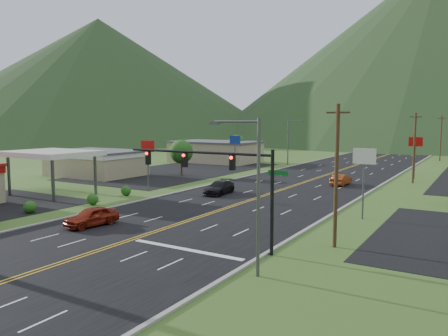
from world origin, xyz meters
The scene contains 20 objects.
traffic_signal centered at (6.48, 14.00, 5.33)m, with size 13.10×0.43×7.00m.
streetlight_east centered at (11.18, 10.00, 5.18)m, with size 3.28×0.25×9.00m.
streetlight_west centered at (-11.68, 70.00, 5.18)m, with size 3.28×0.25×9.00m.
gas_canopy centered at (-22.00, 22.00, 4.87)m, with size 10.00×8.00×5.30m.
building_west_mid centered at (-32.00, 38.00, 2.27)m, with size 14.40×10.40×4.10m.
building_west_far centered at (-28.00, 68.00, 2.26)m, with size 18.40×11.40×4.50m.
pole_sign_west_a centered at (-14.00, 30.00, 5.05)m, with size 2.00×0.18×6.40m.
pole_sign_west_b centered at (-14.00, 52.00, 5.05)m, with size 2.00×0.18×6.40m.
pole_sign_east_a centered at (13.00, 28.00, 5.05)m, with size 2.00×0.18×6.40m.
pole_sign_east_b centered at (13.00, 60.00, 5.05)m, with size 2.00×0.18×6.40m.
tree_west_a centered at (-20.00, 45.00, 3.89)m, with size 3.84×3.84×5.82m.
tree_west_b centered at (-25.00, 72.00, 3.89)m, with size 3.84×3.84×5.82m.
utility_pole_a centered at (13.50, 18.00, 5.13)m, with size 1.60×0.28×10.00m.
utility_pole_b centered at (13.50, 55.00, 5.13)m, with size 1.60×0.28×10.00m.
utility_pole_c centered at (13.50, 95.00, 5.13)m, with size 1.60×0.28×10.00m.
mountain_n centered at (0.00, 220.00, 42.50)m, with size 220.00×220.00×85.00m, color black.
mountain_nw centered at (-148.49, 148.49, 30.00)m, with size 190.00×190.00×60.00m, color black.
car_red_near centered at (-5.81, 13.38, 0.80)m, with size 1.89×4.69×1.60m, color maroon.
car_dark_mid centered at (-5.15, 32.69, 0.78)m, with size 2.19×5.40×1.57m, color black.
car_red_far centered at (5.39, 47.57, 0.76)m, with size 1.61×4.62×1.52m, color #8C330F.
Camera 1 is at (22.33, -11.64, 8.83)m, focal length 35.00 mm.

